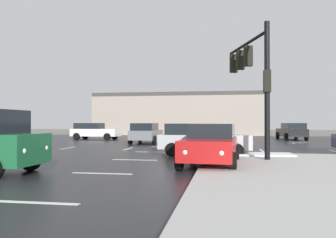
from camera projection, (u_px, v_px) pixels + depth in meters
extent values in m
plane|color=slate|center=(160.00, 150.00, 20.73)|extent=(120.00, 120.00, 0.00)
cube|color=#232326|center=(160.00, 149.00, 20.73)|extent=(44.00, 44.00, 0.02)
cube|color=white|center=(249.00, 154.00, 15.97)|extent=(4.00, 1.60, 0.06)
cube|color=silver|center=(33.00, 202.00, 6.91)|extent=(2.00, 0.15, 0.01)
cube|color=silver|center=(102.00, 173.00, 10.86)|extent=(2.00, 0.15, 0.01)
cube|color=silver|center=(135.00, 160.00, 14.81)|extent=(2.00, 0.15, 0.01)
cube|color=silver|center=(153.00, 152.00, 18.75)|extent=(2.00, 0.15, 0.01)
cube|color=silver|center=(166.00, 147.00, 22.70)|extent=(2.00, 0.15, 0.01)
cube|color=silver|center=(174.00, 143.00, 26.65)|extent=(2.00, 0.15, 0.01)
cube|color=silver|center=(181.00, 141.00, 30.59)|extent=(2.00, 0.15, 0.01)
cube|color=silver|center=(186.00, 139.00, 34.54)|extent=(2.00, 0.15, 0.01)
cube|color=silver|center=(190.00, 137.00, 38.49)|extent=(2.00, 0.15, 0.01)
cube|color=silver|center=(11.00, 147.00, 22.35)|extent=(0.15, 2.00, 0.01)
cube|color=silver|center=(68.00, 148.00, 21.70)|extent=(0.15, 2.00, 0.01)
cube|color=silver|center=(128.00, 149.00, 21.05)|extent=(0.15, 2.00, 0.01)
cube|color=silver|center=(193.00, 150.00, 20.40)|extent=(0.15, 2.00, 0.01)
cube|color=silver|center=(261.00, 150.00, 19.75)|extent=(0.15, 2.00, 0.01)
cube|color=silver|center=(335.00, 151.00, 19.10)|extent=(0.15, 2.00, 0.01)
cube|color=silver|center=(217.00, 157.00, 16.21)|extent=(0.45, 7.00, 0.01)
cylinder|color=black|center=(267.00, 90.00, 13.88)|extent=(0.22, 0.22, 5.65)
cylinder|color=black|center=(246.00, 44.00, 16.18)|extent=(1.50, 4.42, 0.14)
cube|color=black|center=(248.00, 56.00, 15.94)|extent=(0.43, 0.37, 0.95)
sphere|color=#19D833|center=(247.00, 51.00, 16.11)|extent=(0.20, 0.20, 0.20)
cube|color=black|center=(241.00, 60.00, 16.97)|extent=(0.43, 0.37, 0.95)
sphere|color=#19D833|center=(239.00, 55.00, 17.13)|extent=(0.20, 0.20, 0.20)
cube|color=black|center=(234.00, 64.00, 17.99)|extent=(0.43, 0.37, 0.95)
sphere|color=#19D833|center=(233.00, 59.00, 18.15)|extent=(0.20, 0.20, 0.20)
cube|color=black|center=(267.00, 81.00, 13.89)|extent=(0.28, 0.36, 0.90)
cube|color=gray|center=(179.00, 116.00, 47.46)|extent=(22.57, 8.00, 5.11)
cube|color=#3F3D3A|center=(179.00, 96.00, 47.49)|extent=(22.57, 8.00, 0.50)
cube|color=black|center=(291.00, 132.00, 32.43)|extent=(2.24, 4.66, 0.70)
cube|color=black|center=(293.00, 126.00, 31.77)|extent=(1.89, 2.63, 0.55)
cylinder|color=black|center=(278.00, 135.00, 34.02)|extent=(0.28, 0.68, 0.66)
cylinder|color=black|center=(296.00, 136.00, 33.90)|extent=(0.28, 0.68, 0.66)
cylinder|color=black|center=(286.00, 137.00, 30.96)|extent=(0.28, 0.68, 0.66)
cylinder|color=black|center=(306.00, 137.00, 30.85)|extent=(0.28, 0.68, 0.66)
sphere|color=white|center=(279.00, 132.00, 34.67)|extent=(0.18, 0.18, 0.18)
sphere|color=white|center=(291.00, 132.00, 34.59)|extent=(0.18, 0.18, 0.18)
cube|color=#B7BABF|center=(205.00, 142.00, 16.93)|extent=(4.52, 1.86, 0.70)
cube|color=black|center=(192.00, 129.00, 17.05)|extent=(2.50, 1.69, 0.55)
cylinder|color=black|center=(236.00, 148.00, 17.54)|extent=(0.66, 0.23, 0.66)
cylinder|color=black|center=(237.00, 151.00, 15.77)|extent=(0.66, 0.23, 0.66)
cylinder|color=black|center=(177.00, 147.00, 18.08)|extent=(0.66, 0.23, 0.66)
cylinder|color=black|center=(172.00, 150.00, 16.30)|extent=(0.66, 0.23, 0.66)
sphere|color=white|center=(250.00, 141.00, 17.11)|extent=(0.18, 0.18, 0.18)
sphere|color=white|center=(251.00, 143.00, 15.97)|extent=(0.18, 0.18, 0.18)
cube|color=slate|center=(147.00, 135.00, 26.66)|extent=(1.82, 4.51, 0.70)
cube|color=black|center=(145.00, 127.00, 26.00)|extent=(1.66, 2.48, 0.55)
cylinder|color=black|center=(140.00, 138.00, 28.31)|extent=(0.22, 0.66, 0.66)
cylinder|color=black|center=(161.00, 138.00, 28.03)|extent=(0.22, 0.66, 0.66)
cylinder|color=black|center=(130.00, 140.00, 25.29)|extent=(0.22, 0.66, 0.66)
cylinder|color=black|center=(154.00, 140.00, 25.01)|extent=(0.22, 0.66, 0.66)
sphere|color=white|center=(146.00, 134.00, 28.93)|extent=(0.18, 0.18, 0.18)
sphere|color=white|center=(159.00, 134.00, 28.74)|extent=(0.18, 0.18, 0.18)
cube|color=#B21919|center=(211.00, 148.00, 12.83)|extent=(2.10, 4.61, 0.70)
cube|color=black|center=(212.00, 131.00, 13.50)|extent=(1.82, 2.58, 0.55)
cylinder|color=black|center=(233.00, 162.00, 11.13)|extent=(0.26, 0.67, 0.66)
cylinder|color=black|center=(179.00, 161.00, 11.55)|extent=(0.26, 0.67, 0.66)
cylinder|color=black|center=(236.00, 154.00, 14.11)|extent=(0.26, 0.67, 0.66)
cylinder|color=black|center=(193.00, 153.00, 14.53)|extent=(0.26, 0.67, 0.66)
sphere|color=white|center=(222.00, 153.00, 10.56)|extent=(0.18, 0.18, 0.18)
sphere|color=white|center=(185.00, 152.00, 10.82)|extent=(0.18, 0.18, 0.18)
cylinder|color=black|center=(31.00, 161.00, 11.52)|extent=(0.66, 0.22, 0.66)
sphere|color=white|center=(45.00, 148.00, 11.06)|extent=(0.18, 0.18, 0.18)
sphere|color=white|center=(23.00, 151.00, 9.83)|extent=(0.18, 0.18, 0.18)
cube|color=white|center=(96.00, 132.00, 32.40)|extent=(4.59, 2.03, 0.70)
cube|color=black|center=(89.00, 126.00, 32.55)|extent=(2.56, 1.78, 0.55)
cylinder|color=black|center=(114.00, 136.00, 32.95)|extent=(0.67, 0.25, 0.66)
cylinder|color=black|center=(107.00, 137.00, 31.19)|extent=(0.67, 0.25, 0.66)
cylinder|color=black|center=(85.00, 136.00, 33.60)|extent=(0.67, 0.25, 0.66)
cylinder|color=black|center=(77.00, 136.00, 31.84)|extent=(0.67, 0.25, 0.66)
sphere|color=white|center=(120.00, 132.00, 32.49)|extent=(0.18, 0.18, 0.18)
sphere|color=white|center=(115.00, 133.00, 31.37)|extent=(0.18, 0.18, 0.18)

